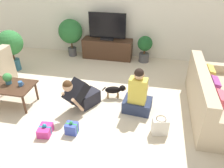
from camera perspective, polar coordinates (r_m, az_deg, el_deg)
ground_plane at (r=4.39m, az=-6.73°, el=-5.82°), size 16.00×16.00×0.00m
wall_back at (r=6.19m, az=0.14°, el=18.95°), size 8.40×0.06×2.60m
sofa_right at (r=4.45m, az=25.15°, el=-3.82°), size 0.91×2.05×0.83m
coffee_table at (r=4.66m, az=-25.10°, el=-0.81°), size 0.92×0.58×0.44m
tv_console at (r=6.25m, az=-1.19°, el=9.20°), size 1.38×0.42×0.55m
tv at (r=6.05m, az=-1.25°, el=14.47°), size 1.01×0.20×0.73m
potted_plant_back_right at (r=6.02m, az=8.54°, el=9.61°), size 0.40×0.40×0.73m
potted_plant_corner_left at (r=5.96m, az=-24.99°, el=9.37°), size 0.61×0.61×1.03m
potted_plant_back_left at (r=6.36m, az=-10.77°, el=13.15°), size 0.67×0.67×1.06m
person_kneeling at (r=4.18m, az=-8.21°, el=-2.73°), size 0.64×0.78×0.74m
person_sitting at (r=4.09m, az=6.72°, el=-3.25°), size 0.56×0.52×0.93m
dog at (r=4.51m, az=0.84°, el=-1.52°), size 0.50×0.22×0.29m
gift_box_a at (r=3.80m, az=-10.47°, el=-11.27°), size 0.20×0.17×0.25m
gift_box_b at (r=3.90m, az=-17.03°, el=-11.42°), size 0.23×0.29×0.21m
gift_bag_a at (r=3.78m, az=12.45°, el=-10.75°), size 0.29×0.20×0.32m
mug at (r=4.51m, az=-22.77°, el=0.11°), size 0.12×0.08×0.09m
tabletop_plant at (r=4.64m, az=-25.65°, el=1.41°), size 0.17×0.17×0.22m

